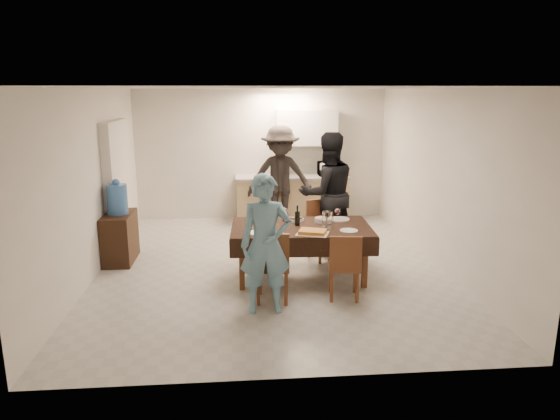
# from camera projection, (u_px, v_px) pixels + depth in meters

# --- Properties ---
(floor) EXTENTS (5.00, 6.00, 0.02)m
(floor) POSITION_uv_depth(u_px,v_px,m) (271.00, 266.00, 7.47)
(floor) COLOR #B5B5B0
(floor) RESTS_ON ground
(ceiling) EXTENTS (5.00, 6.00, 0.02)m
(ceiling) POSITION_uv_depth(u_px,v_px,m) (270.00, 88.00, 6.86)
(ceiling) COLOR white
(ceiling) RESTS_ON wall_back
(wall_back) EXTENTS (5.00, 0.02, 2.60)m
(wall_back) POSITION_uv_depth(u_px,v_px,m) (261.00, 155.00, 10.07)
(wall_back) COLOR silver
(wall_back) RESTS_ON floor
(wall_front) EXTENTS (5.00, 0.02, 2.60)m
(wall_front) POSITION_uv_depth(u_px,v_px,m) (293.00, 242.00, 4.26)
(wall_front) COLOR silver
(wall_front) RESTS_ON floor
(wall_left) EXTENTS (0.02, 6.00, 2.60)m
(wall_left) POSITION_uv_depth(u_px,v_px,m) (92.00, 183.00, 6.96)
(wall_left) COLOR silver
(wall_left) RESTS_ON floor
(wall_right) EXTENTS (0.02, 6.00, 2.60)m
(wall_right) POSITION_uv_depth(u_px,v_px,m) (439.00, 178.00, 7.37)
(wall_right) COLOR silver
(wall_right) RESTS_ON floor
(stub_partition) EXTENTS (0.15, 1.40, 2.10)m
(stub_partition) POSITION_uv_depth(u_px,v_px,m) (119.00, 185.00, 8.19)
(stub_partition) COLOR silver
(stub_partition) RESTS_ON floor
(kitchen_base_cabinet) EXTENTS (2.20, 0.60, 0.86)m
(kitchen_base_cabinet) POSITION_uv_depth(u_px,v_px,m) (292.00, 200.00, 10.01)
(kitchen_base_cabinet) COLOR tan
(kitchen_base_cabinet) RESTS_ON floor
(kitchen_worktop) EXTENTS (2.24, 0.64, 0.05)m
(kitchen_worktop) POSITION_uv_depth(u_px,v_px,m) (292.00, 177.00, 9.91)
(kitchen_worktop) COLOR #999994
(kitchen_worktop) RESTS_ON kitchen_base_cabinet
(upper_cabinet) EXTENTS (1.20, 0.34, 0.70)m
(upper_cabinet) POSITION_uv_depth(u_px,v_px,m) (306.00, 128.00, 9.84)
(upper_cabinet) COLOR white
(upper_cabinet) RESTS_ON wall_back
(dining_table) EXTENTS (1.95, 1.19, 0.74)m
(dining_table) POSITION_uv_depth(u_px,v_px,m) (301.00, 229.00, 6.87)
(dining_table) COLOR black
(dining_table) RESTS_ON floor
(chair_near_left) EXTENTS (0.46, 0.46, 0.50)m
(chair_near_left) POSITION_uv_depth(u_px,v_px,m) (273.00, 260.00, 6.06)
(chair_near_left) COLOR brown
(chair_near_left) RESTS_ON floor
(chair_near_right) EXTENTS (0.44, 0.44, 0.46)m
(chair_near_right) POSITION_uv_depth(u_px,v_px,m) (346.00, 260.00, 6.15)
(chair_near_right) COLOR brown
(chair_near_right) RESTS_ON floor
(chair_far_left) EXTENTS (0.44, 0.44, 0.45)m
(chair_far_left) POSITION_uv_depth(u_px,v_px,m) (266.00, 230.00, 7.53)
(chair_far_left) COLOR brown
(chair_far_left) RESTS_ON floor
(chair_far_right) EXTENTS (0.55, 0.56, 0.50)m
(chair_far_right) POSITION_uv_depth(u_px,v_px,m) (325.00, 226.00, 7.59)
(chair_far_right) COLOR brown
(chair_far_right) RESTS_ON floor
(console) EXTENTS (0.41, 0.81, 0.75)m
(console) POSITION_uv_depth(u_px,v_px,m) (120.00, 238.00, 7.62)
(console) COLOR #311D10
(console) RESTS_ON floor
(water_jug) EXTENTS (0.30, 0.30, 0.45)m
(water_jug) POSITION_uv_depth(u_px,v_px,m) (117.00, 199.00, 7.48)
(water_jug) COLOR #437DCB
(water_jug) RESTS_ON console
(wine_bottle) EXTENTS (0.07, 0.07, 0.29)m
(wine_bottle) POSITION_uv_depth(u_px,v_px,m) (297.00, 215.00, 6.88)
(wine_bottle) COLOR black
(wine_bottle) RESTS_ON dining_table
(water_pitcher) EXTENTS (0.14, 0.14, 0.21)m
(water_pitcher) POSITION_uv_depth(u_px,v_px,m) (327.00, 219.00, 6.82)
(water_pitcher) COLOR white
(water_pitcher) RESTS_ON dining_table
(savoury_tart) EXTENTS (0.48, 0.42, 0.05)m
(savoury_tart) POSITION_uv_depth(u_px,v_px,m) (313.00, 232.00, 6.50)
(savoury_tart) COLOR #D58D3E
(savoury_tart) RESTS_ON dining_table
(salad_bowl) EXTENTS (0.17, 0.17, 0.07)m
(salad_bowl) POSITION_uv_depth(u_px,v_px,m) (321.00, 220.00, 7.06)
(salad_bowl) COLOR silver
(salad_bowl) RESTS_ON dining_table
(mushroom_dish) EXTENTS (0.22, 0.22, 0.04)m
(mushroom_dish) POSITION_uv_depth(u_px,v_px,m) (295.00, 220.00, 7.13)
(mushroom_dish) COLOR silver
(mushroom_dish) RESTS_ON dining_table
(wine_glass_a) EXTENTS (0.09, 0.09, 0.20)m
(wine_glass_a) POSITION_uv_depth(u_px,v_px,m) (262.00, 225.00, 6.56)
(wine_glass_a) COLOR white
(wine_glass_a) RESTS_ON dining_table
(wine_glass_b) EXTENTS (0.08, 0.08, 0.18)m
(wine_glass_b) POSITION_uv_depth(u_px,v_px,m) (337.00, 215.00, 7.13)
(wine_glass_b) COLOR white
(wine_glass_b) RESTS_ON dining_table
(wine_glass_c) EXTENTS (0.09, 0.09, 0.20)m
(wine_glass_c) POSITION_uv_depth(u_px,v_px,m) (285.00, 214.00, 7.12)
(wine_glass_c) COLOR white
(wine_glass_c) RESTS_ON dining_table
(plate_near_left) EXTENTS (0.27, 0.27, 0.02)m
(plate_near_left) POSITION_uv_depth(u_px,v_px,m) (259.00, 233.00, 6.52)
(plate_near_left) COLOR silver
(plate_near_left) RESTS_ON dining_table
(plate_near_right) EXTENTS (0.24, 0.24, 0.01)m
(plate_near_right) POSITION_uv_depth(u_px,v_px,m) (349.00, 231.00, 6.62)
(plate_near_right) COLOR silver
(plate_near_right) RESTS_ON dining_table
(plate_far_left) EXTENTS (0.27, 0.27, 0.02)m
(plate_far_left) POSITION_uv_depth(u_px,v_px,m) (257.00, 221.00, 7.11)
(plate_far_left) COLOR silver
(plate_far_left) RESTS_ON dining_table
(plate_far_right) EXTENTS (0.28, 0.28, 0.02)m
(plate_far_right) POSITION_uv_depth(u_px,v_px,m) (340.00, 219.00, 7.20)
(plate_far_right) COLOR silver
(plate_far_right) RESTS_ON dining_table
(microwave) EXTENTS (0.49, 0.33, 0.27)m
(microwave) POSITION_uv_depth(u_px,v_px,m) (331.00, 169.00, 9.93)
(microwave) COLOR white
(microwave) RESTS_ON kitchen_worktop
(person_near) EXTENTS (0.61, 0.40, 1.65)m
(person_near) POSITION_uv_depth(u_px,v_px,m) (266.00, 244.00, 5.78)
(person_near) COLOR #689BB4
(person_near) RESTS_ON floor
(person_far) EXTENTS (1.08, 0.92, 1.94)m
(person_far) POSITION_uv_depth(u_px,v_px,m) (328.00, 194.00, 7.87)
(person_far) COLOR black
(person_far) RESTS_ON floor
(person_kitchen) EXTENTS (1.25, 0.72, 1.93)m
(person_kitchen) POSITION_uv_depth(u_px,v_px,m) (280.00, 177.00, 9.43)
(person_kitchen) COLOR black
(person_kitchen) RESTS_ON floor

